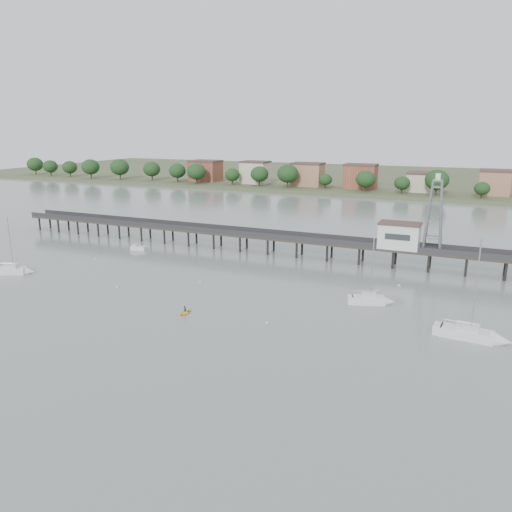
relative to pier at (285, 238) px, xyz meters
The scene contains 12 objects.
ground_plane 60.12m from the pier, 90.00° to the right, with size 500.00×500.00×0.00m, color slate.
pier is the anchor object (origin of this frame).
pier_building 25.16m from the pier, ahead, with size 8.40×5.40×5.30m.
lattice_tower 32.34m from the pier, ahead, with size 3.20×3.20×15.50m.
sailboat_a 56.16m from the pier, 140.14° to the right, with size 7.43×4.93×12.02m.
sailboat_d 53.03m from the pier, 39.39° to the right, with size 9.35×3.38×15.05m.
sailboat_c 35.43m from the pier, 44.77° to the right, with size 7.30×4.23×11.71m.
white_tender 34.93m from the pier, 163.41° to the right, with size 3.87×1.99×1.44m.
yellow_dinghy 41.36m from the pier, 91.51° to the right, with size 1.62×0.47×2.27m, color yellow.
dinghy_occupant 41.36m from the pier, 91.51° to the right, with size 0.39×1.06×0.25m, color black.
mooring_buoys 26.93m from the pier, 78.29° to the right, with size 74.10×27.09×0.39m.
far_shore 179.60m from the pier, 89.89° to the left, with size 500.00×170.00×10.40m.
Camera 1 is at (38.55, -43.46, 28.20)m, focal length 35.00 mm.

